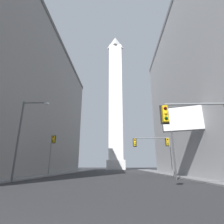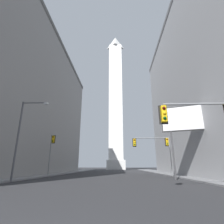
# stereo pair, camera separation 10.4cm
# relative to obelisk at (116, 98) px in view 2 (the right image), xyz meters

# --- Properties ---
(sidewalk_left) EXTENTS (5.00, 98.78, 0.15)m
(sidewalk_left) POSITION_rel_obelisk_xyz_m (-11.89, -52.68, -35.52)
(sidewalk_left) COLOR slate
(sidewalk_left) RESTS_ON ground_plane
(sidewalk_right) EXTENTS (5.00, 98.78, 0.15)m
(sidewalk_right) POSITION_rel_obelisk_xyz_m (11.89, -52.68, -35.52)
(sidewalk_right) COLOR slate
(sidewalk_right) RESTS_ON ground_plane
(obelisk) EXTENTS (8.45, 8.45, 73.33)m
(obelisk) POSITION_rel_obelisk_xyz_m (0.00, 0.00, 0.00)
(obelisk) COLOR silver
(obelisk) RESTS_ON ground_plane
(traffic_light_near_right) EXTENTS (5.10, 0.50, 5.61)m
(traffic_light_near_right) POSITION_rel_obelisk_xyz_m (7.43, -73.35, -31.31)
(traffic_light_near_right) COLOR slate
(traffic_light_near_right) RESTS_ON ground_plane
(traffic_light_mid_left) EXTENTS (0.78, 0.50, 6.50)m
(traffic_light_mid_left) POSITION_rel_obelisk_xyz_m (-9.58, -56.04, -31.33)
(traffic_light_mid_left) COLOR slate
(traffic_light_mid_left) RESTS_ON ground_plane
(traffic_light_mid_right) EXTENTS (5.82, 0.50, 5.84)m
(traffic_light_mid_right) POSITION_rel_obelisk_xyz_m (7.32, -57.07, -31.11)
(traffic_light_mid_right) COLOR slate
(traffic_light_mid_right) RESTS_ON ground_plane
(street_lamp) EXTENTS (3.06, 0.36, 8.57)m
(street_lamp) POSITION_rel_obelisk_xyz_m (-8.92, -66.28, -30.35)
(street_lamp) COLOR #4C4C51
(street_lamp) RESTS_ON ground_plane
(billboard_sign) EXTENTS (6.08, 2.18, 8.77)m
(billboard_sign) POSITION_rel_obelisk_xyz_m (10.01, -63.58, -28.64)
(billboard_sign) COLOR #3F3F42
(billboard_sign) RESTS_ON ground_plane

